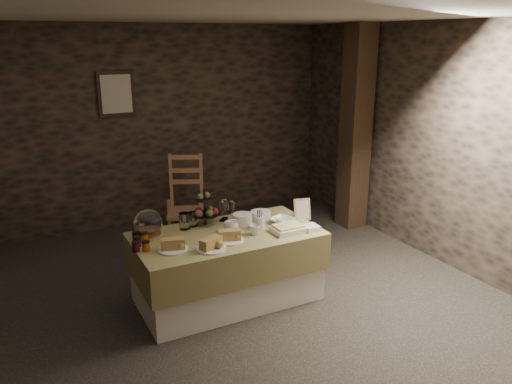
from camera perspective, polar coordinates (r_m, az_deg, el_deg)
name	(u,v)px	position (r m, az deg, el deg)	size (l,w,h in m)	color
ground_plane	(205,307)	(4.83, -5.84, -12.95)	(5.50, 5.00, 0.01)	black
room_shell	(200,144)	(4.26, -6.47, 5.51)	(5.52, 5.02, 2.60)	black
buffet_table	(227,262)	(4.77, -3.30, -7.95)	(1.72, 0.91, 0.68)	silver
chair	(184,198)	(6.53, -8.24, -0.63)	(0.60, 0.59, 0.77)	#966845
timber_column	(356,129)	(6.54, 11.32, 7.06)	(0.30, 0.30, 2.60)	black
framed_picture	(116,94)	(6.54, -15.69, 10.75)	(0.45, 0.04, 0.55)	black
plate_stack_a	(242,219)	(4.87, -1.57, -3.09)	(0.19, 0.19, 0.10)	silver
plate_stack_b	(261,215)	(4.98, 0.55, -2.68)	(0.20, 0.20, 0.09)	silver
cutlery_holder	(259,223)	(4.74, 0.39, -3.51)	(0.10, 0.10, 0.12)	silver
cup_a	(231,227)	(4.65, -2.88, -4.04)	(0.13, 0.13, 0.10)	silver
cup_b	(255,230)	(4.60, -0.14, -4.37)	(0.10, 0.10, 0.09)	silver
mug_c	(232,225)	(4.71, -2.76, -3.82)	(0.09, 0.09, 0.10)	silver
mug_d	(280,223)	(4.77, 2.78, -3.60)	(0.08, 0.08, 0.09)	silver
bowl	(283,221)	(4.88, 3.05, -3.30)	(0.22, 0.22, 0.05)	silver
cake_dome	(148,225)	(4.67, -12.23, -3.68)	(0.26, 0.26, 0.26)	#966845
fruit_stand	(206,211)	(4.84, -5.77, -2.14)	(0.25, 0.25, 0.36)	black
bread_platter_left	(173,246)	(4.34, -9.47, -6.08)	(0.26, 0.26, 0.11)	silver
bread_platter_center	(211,245)	(4.31, -5.16, -6.06)	(0.26, 0.26, 0.11)	silver
bread_platter_right	(229,237)	(4.47, -3.06, -5.13)	(0.26, 0.26, 0.11)	silver
jam_jars	(140,242)	(4.48, -13.12, -5.60)	(0.18, 0.32, 0.07)	#530A18
tart_dish	(288,229)	(4.68, 3.68, -4.20)	(0.30, 0.22, 0.07)	silver
square_dish	(311,228)	(4.74, 6.29, -4.08)	(0.14, 0.14, 0.04)	silver
menu_frame	(302,209)	(5.03, 5.30, -1.99)	(0.17, 0.02, 0.22)	#966845
storage_jar_a	(184,221)	(4.77, -8.18, -3.31)	(0.10, 0.10, 0.16)	white
storage_jar_b	(193,219)	(4.84, -7.25, -3.10)	(0.09, 0.09, 0.14)	white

